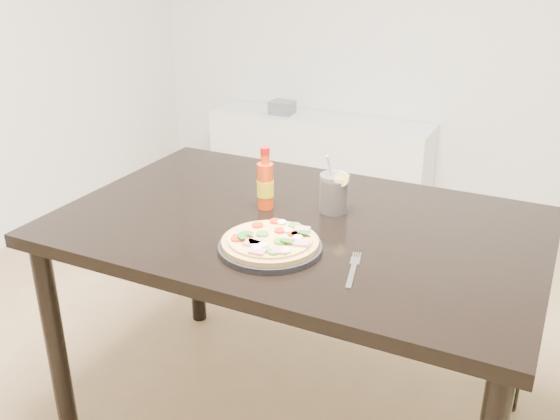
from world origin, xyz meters
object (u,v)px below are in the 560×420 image
at_px(plate, 270,247).
at_px(pizza, 271,241).
at_px(fork, 353,268).
at_px(cola_cup, 334,194).
at_px(hot_sauce_bottle, 265,184).
at_px(media_console, 319,156).
at_px(dining_table, 298,246).

height_order(plate, pizza, pizza).
bearing_deg(fork, cola_cup, 106.28).
distance_m(plate, cola_cup, 0.33).
relative_size(pizza, hot_sauce_bottle, 1.33).
bearing_deg(cola_cup, plate, -99.58).
xyz_separation_m(plate, cola_cup, (0.05, 0.32, 0.05)).
bearing_deg(media_console, cola_cup, -66.19).
bearing_deg(hot_sauce_bottle, fork, -33.74).
bearing_deg(hot_sauce_bottle, plate, -60.13).
bearing_deg(fork, hot_sauce_bottle, 133.24).
bearing_deg(plate, fork, -0.78).
relative_size(hot_sauce_bottle, media_console, 0.14).
xyz_separation_m(fork, media_console, (-1.00, 2.17, -0.50)).
xyz_separation_m(plate, hot_sauce_bottle, (-0.14, 0.25, 0.07)).
xyz_separation_m(hot_sauce_bottle, media_console, (-0.62, 1.92, -0.58)).
distance_m(dining_table, plate, 0.23).
distance_m(pizza, cola_cup, 0.32).
bearing_deg(dining_table, pizza, -85.70).
height_order(dining_table, media_console, dining_table).
height_order(hot_sauce_bottle, fork, hot_sauce_bottle).
relative_size(pizza, media_console, 0.18).
distance_m(pizza, media_console, 2.36).
height_order(plate, media_console, plate).
xyz_separation_m(dining_table, plate, (0.01, -0.21, 0.09)).
xyz_separation_m(plate, fork, (0.23, -0.00, -0.01)).
xyz_separation_m(dining_table, pizza, (0.02, -0.21, 0.11)).
distance_m(plate, media_console, 2.36).
height_order(dining_table, fork, fork).
bearing_deg(cola_cup, hot_sauce_bottle, -160.44).
xyz_separation_m(dining_table, cola_cup, (0.07, 0.11, 0.14)).
xyz_separation_m(pizza, hot_sauce_bottle, (-0.14, 0.25, 0.05)).
height_order(dining_table, pizza, pizza).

